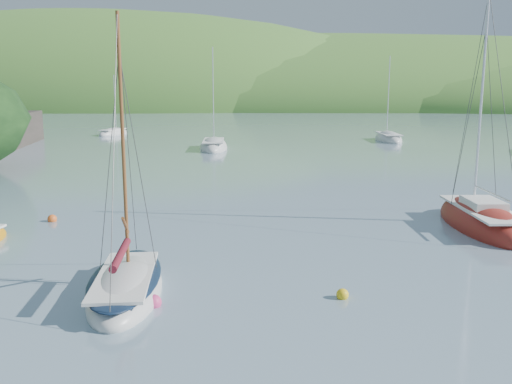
{
  "coord_description": "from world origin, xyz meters",
  "views": [
    {
      "loc": [
        2.6,
        -16.89,
        6.75
      ],
      "look_at": [
        1.39,
        8.0,
        1.99
      ],
      "focal_mm": 40.0,
      "sensor_mm": 36.0,
      "label": 1
    }
  ],
  "objects_px": {
    "daysailer_white": "(126,287)",
    "distant_sloop_a": "(214,147)",
    "sloop_red": "(481,223)",
    "distant_sloop_b": "(388,139)",
    "distant_sloop_c": "(113,134)"
  },
  "relations": [
    {
      "from": "daysailer_white",
      "to": "distant_sloop_a",
      "type": "height_order",
      "value": "distant_sloop_a"
    },
    {
      "from": "sloop_red",
      "to": "distant_sloop_b",
      "type": "height_order",
      "value": "sloop_red"
    },
    {
      "from": "distant_sloop_a",
      "to": "distant_sloop_b",
      "type": "xyz_separation_m",
      "value": [
        19.77,
        9.67,
        -0.01
      ]
    },
    {
      "from": "distant_sloop_c",
      "to": "distant_sloop_a",
      "type": "bearing_deg",
      "value": -30.76
    },
    {
      "from": "distant_sloop_b",
      "to": "distant_sloop_c",
      "type": "xyz_separation_m",
      "value": [
        -35.21,
        6.57,
        -0.03
      ]
    },
    {
      "from": "sloop_red",
      "to": "distant_sloop_b",
      "type": "bearing_deg",
      "value": 82.08
    },
    {
      "from": "daysailer_white",
      "to": "distant_sloop_a",
      "type": "xyz_separation_m",
      "value": [
        -2.19,
        41.48,
        -0.03
      ]
    },
    {
      "from": "distant_sloop_a",
      "to": "distant_sloop_c",
      "type": "distance_m",
      "value": 22.41
    },
    {
      "from": "daysailer_white",
      "to": "distant_sloop_c",
      "type": "distance_m",
      "value": 60.35
    },
    {
      "from": "daysailer_white",
      "to": "distant_sloop_a",
      "type": "distance_m",
      "value": 41.54
    },
    {
      "from": "daysailer_white",
      "to": "distant_sloop_a",
      "type": "relative_size",
      "value": 0.85
    },
    {
      "from": "daysailer_white",
      "to": "sloop_red",
      "type": "relative_size",
      "value": 0.81
    },
    {
      "from": "distant_sloop_a",
      "to": "daysailer_white",
      "type": "bearing_deg",
      "value": -92.0
    },
    {
      "from": "distant_sloop_b",
      "to": "sloop_red",
      "type": "bearing_deg",
      "value": -97.65
    },
    {
      "from": "distant_sloop_a",
      "to": "distant_sloop_b",
      "type": "bearing_deg",
      "value": 21.04
    }
  ]
}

